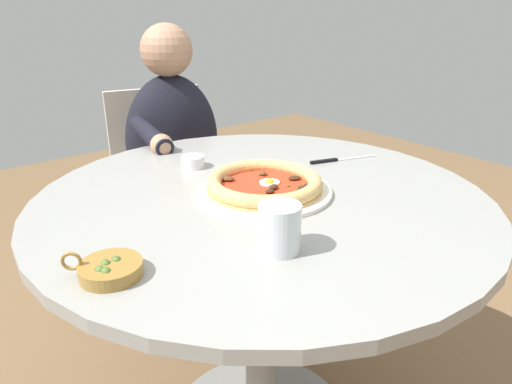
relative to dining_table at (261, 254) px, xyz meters
The scene contains 8 objects.
dining_table is the anchor object (origin of this frame).
pizza_on_plate 0.18m from the dining_table, 79.63° to the right, with size 0.32×0.32×0.04m.
water_glass 0.34m from the dining_table, 147.23° to the left, with size 0.08×0.08×0.09m.
steak_knife 0.36m from the dining_table, 79.78° to the right, with size 0.07×0.21×0.01m.
ramekin_capers 0.32m from the dining_table, ahead, with size 0.06×0.06×0.03m.
olive_pan 0.47m from the dining_table, 105.54° to the left, with size 0.10×0.12×0.05m.
diner_person 0.74m from the dining_table, 12.62° to the right, with size 0.48×0.42×1.11m.
cafe_chair_diner 0.88m from the dining_table, 12.76° to the right, with size 0.52×0.52×0.85m.
Camera 1 is at (-0.77, 0.64, 1.17)m, focal length 32.31 mm.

